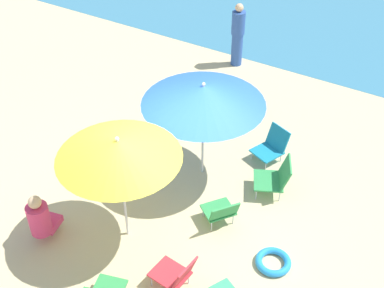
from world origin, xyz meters
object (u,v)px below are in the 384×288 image
umbrella_yellow (118,149)px  beach_chair_b (272,145)px  beach_chair_d (276,177)px  beach_chair_e (221,211)px  swim_ring (273,262)px  person_a (238,35)px  person_b (41,218)px  beach_chair_c (176,274)px  umbrella_blue (204,95)px

umbrella_yellow → beach_chair_b: (1.22, 2.99, -1.49)m
beach_chair_d → beach_chair_e: bearing=43.0°
beach_chair_b → swim_ring: bearing=47.0°
person_a → beach_chair_d: bearing=162.5°
beach_chair_d → beach_chair_e: 1.26m
person_a → person_b: person_a is taller
beach_chair_e → beach_chair_d: bearing=-74.5°
beach_chair_c → person_b: (-2.34, -0.27, 0.13)m
umbrella_yellow → umbrella_blue: size_ratio=0.95×
umbrella_yellow → umbrella_blue: umbrella_yellow is taller
beach_chair_c → person_b: 2.36m
umbrella_blue → swim_ring: (2.01, -1.30, -1.66)m
umbrella_yellow → beach_chair_d: size_ratio=2.55×
umbrella_yellow → beach_chair_c: bearing=-21.4°
swim_ring → person_a: bearing=122.3°
beach_chair_d → person_a: bearing=-80.3°
umbrella_yellow → beach_chair_d: (1.66, 2.14, -1.44)m
umbrella_blue → beach_chair_b: 1.99m
umbrella_blue → beach_chair_d: bearing=8.1°
beach_chair_d → swim_ring: (0.64, -1.50, -0.30)m
beach_chair_b → swim_ring: 2.59m
beach_chair_b → person_a: person_a is taller
beach_chair_d → beach_chair_b: bearing=-88.2°
beach_chair_b → beach_chair_e: beach_chair_b is taller
umbrella_yellow → swim_ring: (2.30, 0.65, -1.74)m
beach_chair_d → person_a: size_ratio=0.50×
beach_chair_c → umbrella_blue: bearing=-62.5°
umbrella_yellow → beach_chair_b: 3.55m
person_a → person_b: (-0.07, -6.65, -0.32)m
beach_chair_b → swim_ring: size_ratio=1.31×
person_b → swim_ring: person_b is taller
umbrella_blue → beach_chair_c: size_ratio=3.07×
person_a → person_b: size_ratio=1.63×
person_b → swim_ring: 3.69m
umbrella_blue → swim_ring: size_ratio=3.81×
beach_chair_b → beach_chair_c: beach_chair_c is taller
beach_chair_c → swim_ring: (1.04, 1.14, -0.29)m
beach_chair_e → beach_chair_b: bearing=-53.7°
swim_ring → beach_chair_e: bearing=163.8°
umbrella_yellow → person_b: umbrella_yellow is taller
person_b → beach_chair_e: bearing=-64.8°
person_b → beach_chair_c: bearing=-95.3°
beach_chair_c → person_b: bearing=12.5°
umbrella_yellow → umbrella_blue: (0.29, 1.95, -0.08)m
umbrella_yellow → beach_chair_e: 2.14m
person_b → person_a: bearing=-12.6°
beach_chair_b → person_a: (-2.23, 2.90, 0.49)m
beach_chair_e → swim_ring: 1.17m
umbrella_blue → person_a: 4.25m
beach_chair_d → person_a: (-2.67, 3.74, 0.44)m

